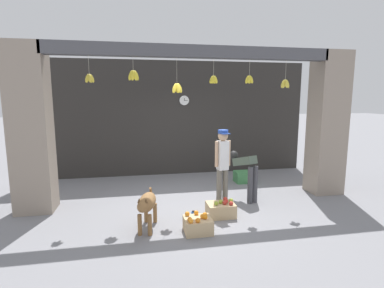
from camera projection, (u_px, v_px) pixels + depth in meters
ground_plane at (196, 205)px, 6.25m from camera, size 60.00×60.00×0.00m
shop_back_wall at (177, 118)px, 8.59m from camera, size 7.59×0.12×3.23m
shop_pillar_left at (31, 130)px, 5.70m from camera, size 0.70×0.60×3.23m
shop_pillar_right at (327, 124)px, 6.87m from camera, size 0.70×0.60×3.23m
storefront_awning at (194, 54)px, 5.88m from camera, size 5.69×0.30×0.94m
dog at (147, 204)px, 5.02m from camera, size 0.42×0.98×0.67m
shopkeeper at (223, 162)px, 6.02m from camera, size 0.34×0.27×1.59m
worker_stooping at (246, 169)px, 6.45m from camera, size 0.44×0.77×1.03m
fruit_crate_oranges at (198, 225)px, 4.97m from camera, size 0.45×0.41×0.32m
fruit_crate_apples at (221, 209)px, 5.63m from camera, size 0.51×0.40×0.33m
produce_box_green at (244, 177)px, 7.89m from camera, size 0.47×0.40×0.29m
water_bottle at (193, 217)px, 5.35m from camera, size 0.08×0.08×0.23m
wall_clock at (184, 100)px, 8.47m from camera, size 0.29×0.03×0.29m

